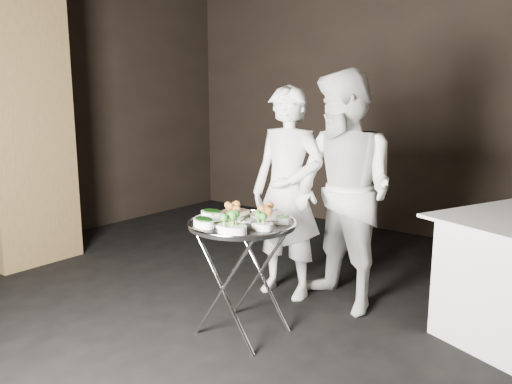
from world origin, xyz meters
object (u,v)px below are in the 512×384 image
Objects in this scene: tray_stand at (242,273)px; waiter_right at (343,192)px; waiter_left at (287,193)px; serving_tray at (242,223)px.

waiter_right is at bearing 68.19° from tray_stand.
serving_tray is at bearing -82.86° from waiter_left.
tray_stand is 1.06× the size of serving_tray.
waiter_left reaches higher than serving_tray.
tray_stand is 0.43× the size of waiter_right.
waiter_left reaches higher than tray_stand.
waiter_left is 0.48m from waiter_right.
serving_tray is 0.43× the size of waiter_left.
waiter_right is (0.47, 0.03, 0.05)m from waiter_left.
waiter_left is (-0.16, 0.76, 0.41)m from tray_stand.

